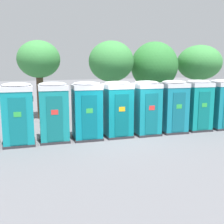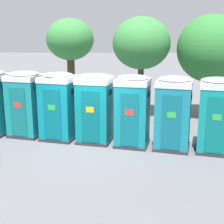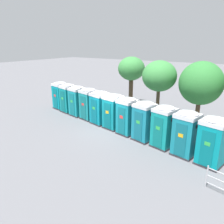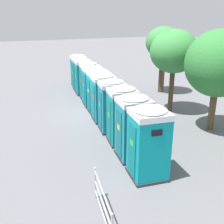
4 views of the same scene
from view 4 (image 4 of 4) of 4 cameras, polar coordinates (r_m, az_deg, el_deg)
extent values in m
plane|color=slate|center=(15.55, -4.04, -0.05)|extent=(120.00, 120.00, 0.00)
cube|color=#2D2D33|center=(22.29, -7.17, 5.97)|extent=(1.40, 1.40, 0.10)
cube|color=#078C9A|center=(22.06, -7.29, 8.75)|extent=(1.34, 1.33, 2.10)
cube|color=#076D78|center=(21.98, -8.79, 8.44)|extent=(0.62, 0.15, 1.85)
cube|color=red|center=(21.93, -8.88, 9.14)|extent=(0.28, 0.06, 0.20)
cube|color=black|center=(21.37, -7.07, 10.42)|extent=(0.09, 0.36, 0.20)
cube|color=silver|center=(21.88, -7.42, 11.71)|extent=(1.38, 1.37, 0.20)
ellipsoid|color=silver|center=(21.86, -7.44, 12.10)|extent=(1.31, 1.31, 0.18)
cube|color=#2D2D33|center=(20.92, -6.75, 5.10)|extent=(1.43, 1.43, 0.10)
cube|color=#0C868A|center=(20.68, -6.87, 8.06)|extent=(1.37, 1.36, 2.10)
cube|color=#09696C|center=(20.61, -8.48, 7.73)|extent=(0.62, 0.17, 1.85)
cube|color=green|center=(20.55, -8.57, 8.48)|extent=(0.28, 0.07, 0.20)
cube|color=black|center=(19.98, -6.68, 9.81)|extent=(0.10, 0.36, 0.20)
cube|color=silver|center=(20.49, -7.00, 11.21)|extent=(1.41, 1.40, 0.20)
ellipsoid|color=silver|center=(20.46, -7.02, 11.63)|extent=(1.34, 1.33, 0.18)
cube|color=#2D2D33|center=(19.57, -6.03, 4.13)|extent=(1.46, 1.43, 0.10)
cube|color=teal|center=(19.31, -6.14, 7.28)|extent=(1.39, 1.36, 2.10)
cube|color=#0D6D76|center=(19.23, -7.86, 6.93)|extent=(0.64, 0.17, 1.85)
cube|color=green|center=(19.17, -7.95, 7.73)|extent=(0.28, 0.07, 0.20)
cube|color=black|center=(18.59, -5.88, 9.13)|extent=(0.10, 0.36, 0.20)
cube|color=silver|center=(19.10, -6.27, 10.66)|extent=(1.43, 1.40, 0.20)
ellipsoid|color=silver|center=(19.08, -6.28, 11.10)|extent=(1.36, 1.34, 0.18)
cube|color=#2D2D33|center=(18.25, -4.90, 3.04)|extent=(1.46, 1.44, 0.10)
cube|color=teal|center=(17.97, -5.00, 6.41)|extent=(1.39, 1.37, 2.10)
cube|color=#0F696D|center=(17.89, -6.84, 6.04)|extent=(0.63, 0.17, 1.85)
cube|color=red|center=(17.83, -6.93, 6.90)|extent=(0.27, 0.07, 0.20)
cube|color=black|center=(17.25, -4.69, 8.37)|extent=(0.10, 0.36, 0.20)
cube|color=silver|center=(17.75, -5.11, 10.03)|extent=(1.43, 1.41, 0.20)
ellipsoid|color=silver|center=(17.73, -5.12, 10.51)|extent=(1.36, 1.34, 0.18)
cube|color=#2D2D33|center=(16.91, -4.12, 1.74)|extent=(1.48, 1.44, 0.10)
cube|color=#0A8498|center=(16.61, -4.21, 5.36)|extent=(1.41, 1.38, 2.10)
cube|color=#086777|center=(16.53, -6.20, 4.95)|extent=(0.64, 0.18, 1.85)
cube|color=green|center=(16.46, -6.29, 5.88)|extent=(0.27, 0.07, 0.20)
cube|color=black|center=(15.87, -3.83, 7.43)|extent=(0.10, 0.36, 0.20)
cube|color=silver|center=(16.37, -4.31, 9.27)|extent=(1.45, 1.42, 0.20)
ellipsoid|color=silver|center=(16.34, -4.32, 9.78)|extent=(1.38, 1.35, 0.18)
cube|color=#2D2D33|center=(15.60, -2.88, 0.24)|extent=(1.42, 1.40, 0.10)
cube|color=#0A7F8B|center=(15.28, -2.95, 4.14)|extent=(1.35, 1.34, 2.10)
cube|color=#08636C|center=(15.17, -5.09, 3.68)|extent=(0.63, 0.15, 1.85)
cube|color=yellow|center=(15.09, -5.19, 4.68)|extent=(0.28, 0.06, 0.20)
cube|color=black|center=(14.55, -2.40, 6.36)|extent=(0.09, 0.36, 0.20)
cube|color=silver|center=(15.02, -3.03, 8.38)|extent=(1.39, 1.38, 0.20)
ellipsoid|color=silver|center=(14.99, -3.04, 8.94)|extent=(1.32, 1.31, 0.18)
cube|color=#2D2D33|center=(14.30, -1.69, -1.56)|extent=(1.38, 1.41, 0.10)
cube|color=teal|center=(13.95, -1.74, 2.67)|extent=(1.32, 1.35, 2.10)
cube|color=#0D6874|center=(13.84, -4.08, 2.16)|extent=(0.60, 0.16, 1.85)
cube|color=red|center=(13.76, -4.18, 3.26)|extent=(0.28, 0.07, 0.20)
cube|color=black|center=(13.23, -1.15, 5.05)|extent=(0.10, 0.36, 0.20)
cube|color=silver|center=(13.66, -1.79, 7.29)|extent=(1.36, 1.39, 0.20)
ellipsoid|color=silver|center=(13.63, -1.79, 7.91)|extent=(1.29, 1.32, 0.18)
cube|color=#2D2D33|center=(13.04, -0.02, -3.68)|extent=(1.46, 1.45, 0.10)
cube|color=teal|center=(12.65, -0.02, 0.91)|extent=(1.39, 1.38, 2.10)
cube|color=#106476|center=(12.55, -2.61, 0.37)|extent=(0.62, 0.18, 1.85)
cube|color=green|center=(12.46, -2.71, 1.56)|extent=(0.27, 0.08, 0.20)
cube|color=black|center=(11.90, 0.69, 3.41)|extent=(0.11, 0.36, 0.20)
cube|color=silver|center=(12.34, -0.02, 5.98)|extent=(1.43, 1.42, 0.20)
ellipsoid|color=silver|center=(12.30, -0.02, 6.66)|extent=(1.36, 1.36, 0.18)
cube|color=#2D2D33|center=(11.83, 2.15, -6.23)|extent=(1.43, 1.45, 0.10)
cube|color=#0F8C8B|center=(11.39, 2.22, -1.23)|extent=(1.36, 1.38, 2.10)
cube|color=#0B6D6C|center=(11.28, -0.64, -1.85)|extent=(0.60, 0.18, 1.85)
cube|color=green|center=(11.18, -0.73, -0.54)|extent=(0.27, 0.08, 0.20)
cube|color=black|center=(10.64, 3.15, 1.43)|extent=(0.11, 0.35, 0.20)
cube|color=silver|center=(11.04, 2.30, 4.36)|extent=(1.40, 1.42, 0.20)
ellipsoid|color=silver|center=(11.00, 2.31, 5.12)|extent=(1.33, 1.35, 0.18)
cube|color=#2D2D33|center=(10.63, 4.47, -9.39)|extent=(1.42, 1.42, 0.10)
cube|color=teal|center=(10.15, 4.64, -3.94)|extent=(1.35, 1.35, 2.10)
cube|color=#0F6370|center=(10.00, 1.49, -4.73)|extent=(0.62, 0.16, 1.85)
cube|color=yellow|center=(9.88, 1.40, -3.28)|extent=(0.28, 0.07, 0.20)
cube|color=black|center=(9.38, 6.04, -1.15)|extent=(0.10, 0.36, 0.20)
cube|color=silver|center=(9.76, 4.82, 2.28)|extent=(1.39, 1.39, 0.20)
ellipsoid|color=silver|center=(9.71, 4.84, 3.12)|extent=(1.32, 1.32, 0.18)
cube|color=#2D2D33|center=(9.51, 7.57, -13.28)|extent=(1.45, 1.43, 0.10)
cube|color=#078B96|center=(8.97, 7.88, -7.35)|extent=(1.38, 1.37, 2.10)
cube|color=#076D75|center=(8.80, 4.33, -8.31)|extent=(0.63, 0.17, 1.85)
cube|color=green|center=(8.67, 4.27, -6.71)|extent=(0.28, 0.07, 0.20)
cube|color=black|center=(8.18, 9.78, -4.51)|extent=(0.10, 0.36, 0.20)
cube|color=silver|center=(8.52, 8.23, -0.42)|extent=(1.42, 1.41, 0.20)
ellipsoid|color=silver|center=(8.47, 8.28, 0.54)|extent=(1.35, 1.34, 0.18)
cylinder|color=#4C3826|center=(15.80, 12.79, 5.19)|extent=(0.28, 0.28, 2.83)
ellipsoid|color=#3D8C42|center=(15.44, 13.38, 12.72)|extent=(2.71, 2.71, 2.44)
cylinder|color=#4C3826|center=(20.03, 10.78, 8.55)|extent=(0.42, 0.42, 3.03)
ellipsoid|color=#3D8C42|center=(19.75, 11.18, 14.62)|extent=(2.57, 2.57, 2.25)
cylinder|color=brown|center=(13.64, 21.06, 1.20)|extent=(0.32, 0.32, 2.41)
ellipsoid|color=#337F38|center=(13.19, 22.15, 9.72)|extent=(3.07, 3.07, 3.10)
cylinder|color=#B7B7BC|center=(8.18, -3.68, -15.15)|extent=(0.06, 0.06, 1.05)
cylinder|color=#B7B7BC|center=(7.14, -2.11, -16.76)|extent=(1.95, 0.52, 0.04)
cylinder|color=#B7B7BC|center=(7.35, -2.07, -18.97)|extent=(1.95, 0.52, 0.04)
cylinder|color=#B7B7BC|center=(7.57, -2.04, -21.05)|extent=(1.95, 0.52, 0.04)
camera|label=1|loc=(19.76, -39.90, 8.91)|focal=42.00mm
camera|label=2|loc=(13.16, -49.95, 7.00)|focal=50.00mm
camera|label=3|loc=(8.11, -81.91, 9.28)|focal=35.00mm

